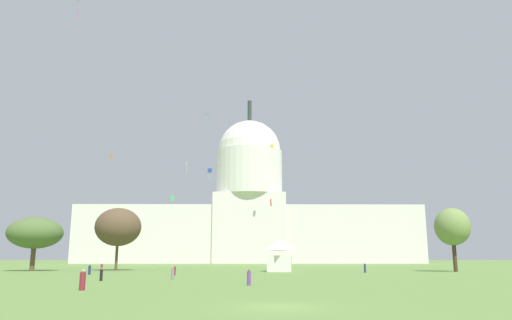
% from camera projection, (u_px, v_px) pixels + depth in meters
% --- Properties ---
extents(ground_plane, '(800.00, 800.00, 0.00)m').
position_uv_depth(ground_plane, '(278.00, 307.00, 25.91)').
color(ground_plane, olive).
extents(capitol_building, '(143.27, 28.37, 71.27)m').
position_uv_depth(capitol_building, '(249.00, 213.00, 203.51)').
color(capitol_building, silver).
rests_on(capitol_building, ground_plane).
extents(event_tent, '(5.14, 6.52, 5.69)m').
position_uv_depth(event_tent, '(280.00, 256.00, 88.03)').
color(event_tent, white).
rests_on(event_tent, ground_plane).
extents(tree_east_mid, '(8.72, 8.70, 11.61)m').
position_uv_depth(tree_east_mid, '(452.00, 227.00, 88.31)').
color(tree_east_mid, '#42301E').
rests_on(tree_east_mid, ground_plane).
extents(tree_west_far, '(12.26, 10.85, 10.29)m').
position_uv_depth(tree_west_far, '(35.00, 233.00, 93.02)').
color(tree_west_far, brown).
rests_on(tree_west_far, ground_plane).
extents(tree_west_mid, '(10.29, 9.66, 12.41)m').
position_uv_depth(tree_west_mid, '(118.00, 227.00, 96.04)').
color(tree_west_mid, brown).
rests_on(tree_west_mid, ground_plane).
extents(person_maroon_near_tree_west, '(0.42, 0.42, 1.68)m').
position_uv_depth(person_maroon_near_tree_west, '(102.00, 269.00, 78.16)').
color(person_maroon_near_tree_west, maroon).
rests_on(person_maroon_near_tree_west, ground_plane).
extents(person_maroon_front_center, '(0.64, 0.64, 1.67)m').
position_uv_depth(person_maroon_front_center, '(82.00, 281.00, 38.76)').
color(person_maroon_front_center, maroon).
rests_on(person_maroon_front_center, ground_plane).
extents(person_grey_edge_east, '(0.47, 0.47, 1.57)m').
position_uv_depth(person_grey_edge_east, '(173.00, 273.00, 56.46)').
color(person_grey_edge_east, gray).
rests_on(person_grey_edge_east, ground_plane).
extents(person_black_aisle_center, '(0.45, 0.45, 1.47)m').
position_uv_depth(person_black_aisle_center, '(101.00, 275.00, 54.00)').
color(person_black_aisle_center, black).
rests_on(person_black_aisle_center, ground_plane).
extents(person_navy_back_center, '(0.39, 0.39, 1.63)m').
position_uv_depth(person_navy_back_center, '(365.00, 268.00, 82.19)').
color(person_navy_back_center, navy).
rests_on(person_navy_back_center, ground_plane).
extents(person_purple_mid_left, '(0.51, 0.51, 1.52)m').
position_uv_depth(person_purple_mid_left, '(249.00, 278.00, 45.39)').
color(person_purple_mid_left, '#703D93').
rests_on(person_purple_mid_left, ground_plane).
extents(person_maroon_mid_right, '(0.65, 0.65, 1.48)m').
position_uv_depth(person_maroon_mid_right, '(174.00, 271.00, 70.03)').
color(person_maroon_mid_right, maroon).
rests_on(person_maroon_mid_right, ground_plane).
extents(person_navy_near_tree_east, '(0.45, 0.45, 1.58)m').
position_uv_depth(person_navy_near_tree_east, '(90.00, 270.00, 72.57)').
color(person_navy_near_tree_east, navy).
rests_on(person_navy_near_tree_east, ground_plane).
extents(kite_cyan_high, '(1.74, 0.83, 4.33)m').
position_uv_depth(kite_cyan_high, '(207.00, 116.00, 162.16)').
color(kite_cyan_high, '#33BCDB').
extents(kite_red_low, '(0.29, 0.62, 1.24)m').
position_uv_depth(kite_red_low, '(271.00, 203.00, 79.25)').
color(kite_red_low, red).
extents(kite_white_mid, '(0.59, 0.77, 4.04)m').
position_uv_depth(kite_white_mid, '(187.00, 165.00, 166.09)').
color(kite_white_mid, white).
extents(kite_green_low, '(0.87, 0.56, 1.44)m').
position_uv_depth(kite_green_low, '(172.00, 198.00, 122.55)').
color(kite_green_low, green).
extents(kite_magenta_high, '(0.66, 1.56, 4.48)m').
position_uv_depth(kite_magenta_high, '(79.00, 0.00, 99.39)').
color(kite_magenta_high, '#D1339E').
extents(kite_yellow_high, '(1.09, 1.10, 2.40)m').
position_uv_depth(kite_yellow_high, '(272.00, 146.00, 181.36)').
color(kite_yellow_high, yellow).
extents(kite_blue_mid, '(0.99, 1.06, 2.68)m').
position_uv_depth(kite_blue_mid, '(210.00, 170.00, 109.00)').
color(kite_blue_mid, blue).
extents(kite_orange_mid, '(0.70, 0.38, 0.76)m').
position_uv_depth(kite_orange_mid, '(111.00, 156.00, 130.29)').
color(kite_orange_mid, orange).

